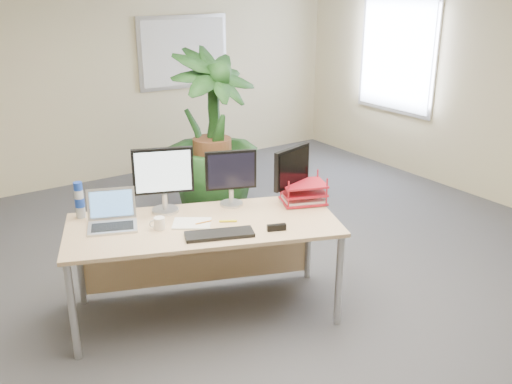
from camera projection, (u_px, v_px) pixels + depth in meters
floor at (288, 318)px, 4.40m from camera, size 8.00×8.00×0.00m
back_wall at (96, 75)px, 7.04m from camera, size 7.00×0.04×2.70m
whiteboard at (184, 52)px, 7.57m from camera, size 1.30×0.04×0.95m
window at (397, 53)px, 7.45m from camera, size 0.04×1.30×1.55m
desk at (202, 237)px, 4.37m from camera, size 2.16×1.50×0.77m
floor_plant at (212, 154)px, 5.93m from camera, size 1.05×1.05×1.50m
monitor_left at (163, 176)px, 4.32m from camera, size 0.44×0.21×0.51m
monitor_right at (231, 174)px, 4.47m from camera, size 0.39×0.18×0.45m
monitor_dark at (292, 171)px, 4.52m from camera, size 0.41×0.19×0.46m
laptop at (112, 217)px, 4.16m from camera, size 0.44×0.41×0.25m
keyboard at (219, 234)px, 4.00m from camera, size 0.51×0.32×0.03m
coffee_mug at (159, 223)px, 4.10m from camera, size 0.11×0.08×0.09m
spiral_notebook at (192, 223)px, 4.20m from camera, size 0.35×0.33×0.01m
orange_pen at (204, 222)px, 4.19m from camera, size 0.13×0.02×0.01m
yellow_highlighter at (228, 221)px, 4.23m from camera, size 0.12×0.08×0.02m
water_bottle at (80, 201)px, 4.27m from camera, size 0.07×0.07×0.28m
letter_tray at (303, 194)px, 4.58m from camera, size 0.41×0.37×0.16m
stapler at (277, 227)px, 4.08m from camera, size 0.14×0.08×0.05m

